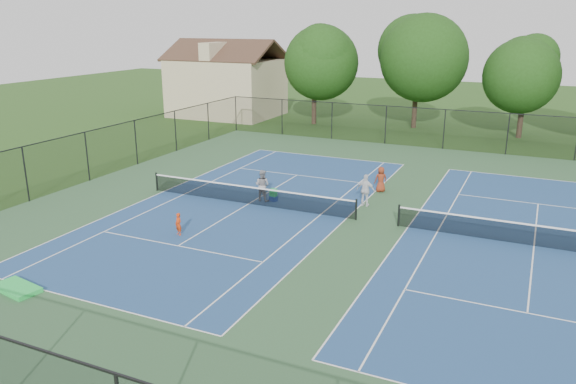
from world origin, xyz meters
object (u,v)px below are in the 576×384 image
at_px(instructor, 262,185).
at_px(ball_hopper, 273,193).
at_px(tree_back_a, 315,58).
at_px(bystander_c, 381,179).
at_px(tree_back_c, 526,71).
at_px(ball_crate, 273,199).
at_px(child_player, 178,224).
at_px(bystander_a, 366,190).
at_px(clapboard_house, 227,85).
at_px(tree_back_b, 418,53).

relative_size(instructor, ball_hopper, 4.26).
bearing_deg(tree_back_a, bystander_c, -58.11).
height_order(tree_back_a, tree_back_c, tree_back_a).
relative_size(tree_back_a, ball_crate, 24.57).
bearing_deg(bystander_c, instructor, 6.98).
relative_size(child_player, bystander_a, 0.61).
bearing_deg(ball_crate, bystander_a, 14.65).
distance_m(tree_back_c, instructor, 27.18).
bearing_deg(tree_back_c, ball_hopper, -114.70).
height_order(tree_back_c, ball_crate, tree_back_c).
distance_m(tree_back_c, clapboard_house, 28.10).
relative_size(tree_back_c, bystander_c, 5.76).
relative_size(instructor, ball_crate, 4.60).
relative_size(tree_back_a, tree_back_c, 1.09).
distance_m(tree_back_b, child_player, 32.08).
relative_size(tree_back_b, clapboard_house, 0.93).
height_order(tree_back_b, ball_crate, tree_back_b).
bearing_deg(bystander_c, tree_back_c, -138.86).
xyz_separation_m(clapboard_house, ball_hopper, (16.97, -23.98, -2.61)).
xyz_separation_m(tree_back_b, ball_crate, (-2.03, -24.98, -6.45)).
distance_m(tree_back_c, bystander_a, 24.04).
height_order(clapboard_house, ball_hopper, clapboard_house).
bearing_deg(ball_hopper, tree_back_a, 106.88).
height_order(bystander_a, ball_crate, bystander_a).
bearing_deg(tree_back_b, clapboard_house, -176.99).
distance_m(tree_back_c, child_player, 33.22).
bearing_deg(tree_back_b, child_player, -96.81).
bearing_deg(tree_back_c, clapboard_house, -180.00).
xyz_separation_m(tree_back_a, bystander_c, (11.75, -18.88, -5.31)).
bearing_deg(tree_back_a, instructor, -74.57).
bearing_deg(child_player, tree_back_b, 103.67).
height_order(clapboard_house, instructor, clapboard_house).
bearing_deg(tree_back_a, ball_crate, -73.12).
distance_m(bystander_a, bystander_c, 2.86).
bearing_deg(tree_back_c, instructor, -115.70).
xyz_separation_m(tree_back_a, bystander_a, (11.72, -21.74, -5.18)).
xyz_separation_m(clapboard_house, bystander_a, (21.72, -22.74, -2.23)).
height_order(bystander_a, bystander_c, bystander_a).
bearing_deg(clapboard_house, bystander_a, -46.31).
height_order(child_player, bystander_c, bystander_c).
bearing_deg(bystander_c, ball_hopper, 9.22).
xyz_separation_m(tree_back_b, bystander_a, (2.72, -23.74, -5.74)).
bearing_deg(bystander_a, clapboard_house, -43.35).
height_order(tree_back_c, clapboard_house, tree_back_c).
bearing_deg(ball_crate, child_player, -105.16).
bearing_deg(ball_crate, tree_back_a, 106.88).
distance_m(instructor, bystander_a, 5.52).
height_order(tree_back_a, ball_crate, tree_back_a).
distance_m(tree_back_a, clapboard_house, 10.47).
relative_size(tree_back_c, ball_crate, 22.54).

